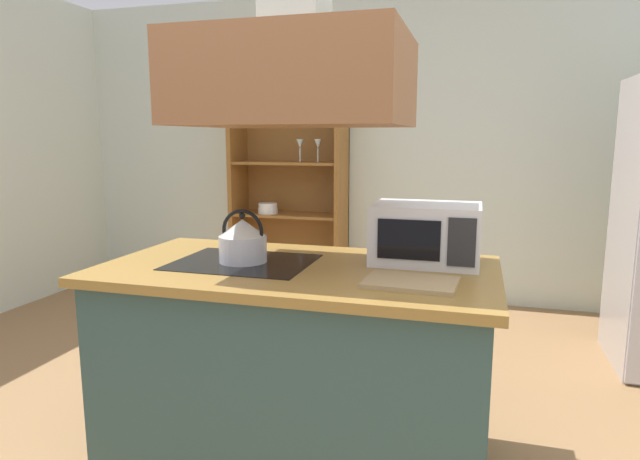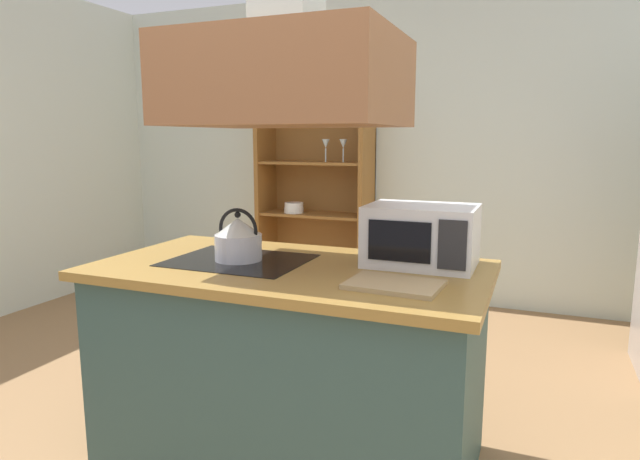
% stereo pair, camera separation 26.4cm
% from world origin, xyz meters
% --- Properties ---
extents(wall_back, '(6.00, 0.12, 2.70)m').
position_xyz_m(wall_back, '(0.00, 3.00, 1.35)').
color(wall_back, silver).
rests_on(wall_back, ground).
extents(kitchen_island, '(1.68, 0.91, 0.90)m').
position_xyz_m(kitchen_island, '(0.10, 0.26, 0.45)').
color(kitchen_island, '#2F4A46').
rests_on(kitchen_island, ground).
extents(range_hood, '(0.90, 0.70, 1.21)m').
position_xyz_m(range_hood, '(0.10, 0.26, 1.78)').
color(range_hood, brown).
extents(dish_cabinet, '(1.03, 0.40, 1.88)m').
position_xyz_m(dish_cabinet, '(-0.82, 2.78, 0.83)').
color(dish_cabinet, brown).
rests_on(dish_cabinet, ground).
extents(kettle, '(0.21, 0.21, 0.23)m').
position_xyz_m(kettle, '(-0.15, 0.26, 1.00)').
color(kettle, '#B5B6C4').
rests_on(kettle, kitchen_island).
extents(cutting_board, '(0.35, 0.26, 0.02)m').
position_xyz_m(cutting_board, '(0.61, 0.09, 0.91)').
color(cutting_board, tan).
rests_on(cutting_board, kitchen_island).
extents(microwave, '(0.46, 0.35, 0.26)m').
position_xyz_m(microwave, '(0.62, 0.48, 1.03)').
color(microwave, silver).
rests_on(microwave, kitchen_island).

